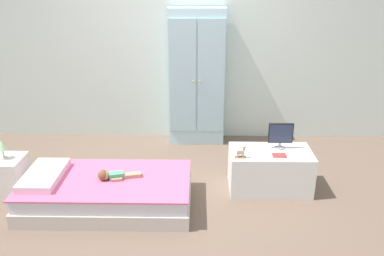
{
  "coord_description": "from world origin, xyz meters",
  "views": [
    {
      "loc": [
        0.28,
        -3.4,
        2.07
      ],
      "look_at": [
        0.21,
        0.36,
        0.58
      ],
      "focal_mm": 37.42,
      "sensor_mm": 36.0,
      "label": 1
    }
  ],
  "objects": [
    {
      "name": "rocking_horse_toy",
      "position": [
        0.68,
        0.03,
        0.47
      ],
      "size": [
        0.11,
        0.04,
        0.13
      ],
      "color": "#8E6642",
      "rests_on": "tv_stand"
    },
    {
      "name": "ground_plane",
      "position": [
        0.0,
        0.0,
        -0.01
      ],
      "size": [
        10.0,
        10.0,
        0.02
      ],
      "primitive_type": "cube",
      "color": "brown"
    },
    {
      "name": "table_lamp",
      "position": [
        -1.62,
        0.08,
        0.49
      ],
      "size": [
        0.1,
        0.1,
        0.19
      ],
      "color": "#B7B2AD",
      "rests_on": "nightstand"
    },
    {
      "name": "bed",
      "position": [
        -0.57,
        -0.16,
        0.14
      ],
      "size": [
        1.55,
        0.82,
        0.28
      ],
      "color": "beige",
      "rests_on": "ground_plane"
    },
    {
      "name": "doll",
      "position": [
        -0.52,
        -0.17,
        0.32
      ],
      "size": [
        0.39,
        0.16,
        0.1
      ],
      "color": "#4CA375",
      "rests_on": "bed"
    },
    {
      "name": "tv_monitor",
      "position": [
        1.09,
        0.26,
        0.56
      ],
      "size": [
        0.24,
        0.1,
        0.26
      ],
      "color": "#99999E",
      "rests_on": "tv_stand"
    },
    {
      "name": "book_red",
      "position": [
        1.05,
        0.07,
        0.42
      ],
      "size": [
        0.13,
        0.08,
        0.02
      ],
      "primitive_type": "cube",
      "color": "#CC3838",
      "rests_on": "tv_stand"
    },
    {
      "name": "tv_stand",
      "position": [
        0.99,
        0.18,
        0.21
      ],
      "size": [
        0.8,
        0.46,
        0.41
      ],
      "primitive_type": "cube",
      "color": "silver",
      "rests_on": "ground_plane"
    },
    {
      "name": "wardrobe",
      "position": [
        0.25,
        1.38,
        0.84
      ],
      "size": [
        0.68,
        0.32,
        1.67
      ],
      "color": "silver",
      "rests_on": "ground_plane"
    },
    {
      "name": "back_wall",
      "position": [
        0.0,
        1.57,
        1.35
      ],
      "size": [
        6.4,
        0.05,
        2.7
      ],
      "primitive_type": "cube",
      "color": "silver",
      "rests_on": "ground_plane"
    },
    {
      "name": "nightstand",
      "position": [
        -1.62,
        0.08,
        0.18
      ],
      "size": [
        0.34,
        0.34,
        0.36
      ],
      "primitive_type": "cube",
      "color": "silver",
      "rests_on": "ground_plane"
    },
    {
      "name": "pillow",
      "position": [
        -1.15,
        -0.16,
        0.31
      ],
      "size": [
        0.32,
        0.59,
        0.07
      ],
      "primitive_type": "cube",
      "color": "silver",
      "rests_on": "bed"
    }
  ]
}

